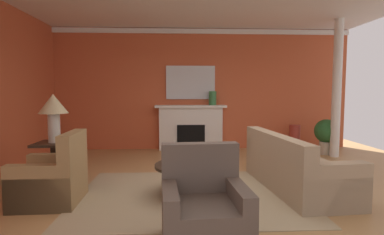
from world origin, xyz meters
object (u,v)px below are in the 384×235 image
at_px(coffee_table, 190,172).
at_px(armchair_facing_fireplace, 204,213).
at_px(mantel_mirror, 191,83).
at_px(fireplace, 191,129).
at_px(table_lamp, 53,108).
at_px(vase_mantel_right, 213,98).
at_px(side_table, 55,161).
at_px(armchair_near_window, 53,180).
at_px(sofa, 294,170).
at_px(vase_tall_corner, 294,138).
at_px(potted_plant, 326,134).

bearing_deg(coffee_table, armchair_facing_fireplace, -86.87).
bearing_deg(mantel_mirror, fireplace, -90.00).
height_order(table_lamp, vase_mantel_right, vase_mantel_right).
bearing_deg(side_table, mantel_mirror, 53.77).
relative_size(fireplace, table_lamp, 2.40).
bearing_deg(table_lamp, armchair_near_window, -71.43).
height_order(sofa, armchair_facing_fireplace, armchair_facing_fireplace).
distance_m(fireplace, side_table, 3.71).
bearing_deg(armchair_near_window, sofa, 7.16).
distance_m(coffee_table, side_table, 2.14).
bearing_deg(side_table, vase_tall_corner, 28.71).
bearing_deg(vase_tall_corner, armchair_near_window, -143.66).
distance_m(fireplace, coffee_table, 3.46).
distance_m(armchair_facing_fireplace, side_table, 2.90).
height_order(fireplace, vase_mantel_right, vase_mantel_right).
height_order(armchair_near_window, armchair_facing_fireplace, same).
height_order(sofa, coffee_table, sofa).
bearing_deg(side_table, vase_mantel_right, 46.01).
distance_m(mantel_mirror, sofa, 3.92).
xyz_separation_m(armchair_near_window, vase_tall_corner, (4.59, 3.38, 0.02)).
xyz_separation_m(armchair_near_window, table_lamp, (-0.24, 0.73, 0.92)).
xyz_separation_m(armchair_near_window, coffee_table, (1.84, 0.22, 0.03)).
relative_size(sofa, table_lamp, 2.90).
bearing_deg(armchair_near_window, fireplace, 61.41).
bearing_deg(vase_mantel_right, side_table, -133.99).
height_order(mantel_mirror, armchair_near_window, mantel_mirror).
bearing_deg(vase_mantel_right, sofa, -74.66).
distance_m(fireplace, potted_plant, 3.27).
xyz_separation_m(table_lamp, potted_plant, (5.44, 2.22, -0.73)).
bearing_deg(potted_plant, mantel_mirror, 165.09).
xyz_separation_m(mantel_mirror, side_table, (-2.25, -3.07, -1.32)).
height_order(sofa, side_table, sofa).
height_order(coffee_table, potted_plant, potted_plant).
bearing_deg(sofa, fireplace, 113.73).
xyz_separation_m(mantel_mirror, vase_mantel_right, (0.55, -0.17, -0.40)).
xyz_separation_m(mantel_mirror, armchair_near_window, (-2.00, -3.80, -1.41)).
bearing_deg(armchair_near_window, vase_tall_corner, 36.34).
xyz_separation_m(sofa, vase_tall_corner, (1.16, 2.95, 0.03)).
relative_size(fireplace, armchair_facing_fireplace, 1.89).
xyz_separation_m(mantel_mirror, sofa, (1.43, -3.37, -1.42)).
height_order(mantel_mirror, side_table, mantel_mirror).
height_order(sofa, table_lamp, table_lamp).
height_order(vase_mantel_right, potted_plant, vase_mantel_right).
relative_size(vase_mantel_right, vase_tall_corner, 0.54).
relative_size(mantel_mirror, sofa, 0.58).
relative_size(mantel_mirror, armchair_facing_fireplace, 1.32).
distance_m(table_lamp, vase_tall_corner, 5.59).
xyz_separation_m(coffee_table, vase_tall_corner, (2.76, 3.16, -0.01)).
distance_m(sofa, armchair_facing_fireplace, 2.23).
bearing_deg(armchair_near_window, vase_mantel_right, 54.86).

